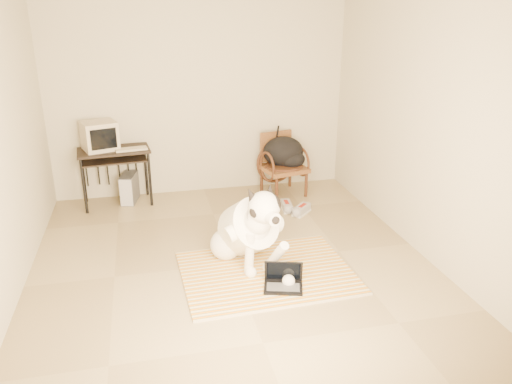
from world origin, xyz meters
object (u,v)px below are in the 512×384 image
object	(u,v)px
laptop	(283,281)
computer_desk	(114,157)
pc_tower	(129,188)
backpack	(285,153)
crt_monitor	(100,136)
dog	(248,229)
rattan_chair	(282,164)

from	to	relation	value
laptop	computer_desk	bearing A→B (deg)	121.57
pc_tower	backpack	xyz separation A→B (m)	(2.12, -0.13, 0.39)
crt_monitor	backpack	size ratio (longest dim) A/B	0.90
dog	backpack	xyz separation A→B (m)	(0.93, 1.91, 0.19)
crt_monitor	rattan_chair	size ratio (longest dim) A/B	0.60
computer_desk	rattan_chair	size ratio (longest dim) A/B	1.12
laptop	crt_monitor	xyz separation A→B (m)	(-1.71, 2.57, 0.85)
dog	computer_desk	distance (m)	2.41
crt_monitor	pc_tower	world-z (taller)	crt_monitor
crt_monitor	rattan_chair	distance (m)	2.44
backpack	dog	bearing A→B (deg)	-115.98
pc_tower	rattan_chair	world-z (taller)	rattan_chair
dog	backpack	world-z (taller)	dog
laptop	computer_desk	world-z (taller)	computer_desk
laptop	rattan_chair	xyz separation A→B (m)	(0.68, 2.44, 0.34)
computer_desk	backpack	size ratio (longest dim) A/B	1.67
dog	pc_tower	size ratio (longest dim) A/B	2.87
pc_tower	laptop	bearing A→B (deg)	-61.52
dog	crt_monitor	world-z (taller)	crt_monitor
dog	computer_desk	world-z (taller)	dog
rattan_chair	dog	bearing A→B (deg)	-115.16
laptop	computer_desk	distance (m)	3.02
pc_tower	backpack	distance (m)	2.16
computer_desk	backpack	world-z (taller)	backpack
laptop	pc_tower	xyz separation A→B (m)	(-1.40, 2.59, 0.11)
crt_monitor	dog	bearing A→B (deg)	-53.63
rattan_chair	computer_desk	bearing A→B (deg)	177.78
laptop	backpack	xyz separation A→B (m)	(0.71, 2.45, 0.50)
dog	backpack	distance (m)	2.13
computer_desk	rattan_chair	bearing A→B (deg)	-2.22
laptop	crt_monitor	size ratio (longest dim) A/B	0.82
computer_desk	pc_tower	bearing A→B (deg)	20.18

